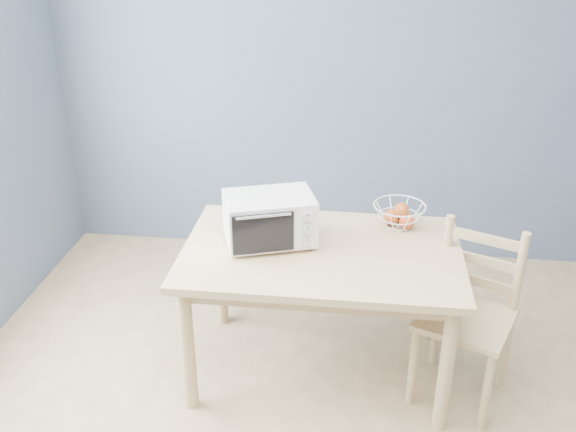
# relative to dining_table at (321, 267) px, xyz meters

# --- Properties ---
(room) EXTENTS (4.01, 4.51, 2.61)m
(room) POSITION_rel_dining_table_xyz_m (0.06, -0.86, 0.65)
(room) COLOR tan
(room) RESTS_ON ground
(dining_table) EXTENTS (1.40, 0.90, 0.75)m
(dining_table) POSITION_rel_dining_table_xyz_m (0.00, 0.00, 0.00)
(dining_table) COLOR tan
(dining_table) RESTS_ON ground
(toaster_oven) EXTENTS (0.51, 0.44, 0.26)m
(toaster_oven) POSITION_rel_dining_table_xyz_m (-0.29, 0.04, 0.24)
(toaster_oven) COLOR silver
(toaster_oven) RESTS_ON dining_table
(fruit_basket) EXTENTS (0.37, 0.37, 0.14)m
(fruit_basket) POSITION_rel_dining_table_xyz_m (0.39, 0.31, 0.17)
(fruit_basket) COLOR silver
(fruit_basket) RESTS_ON dining_table
(dining_chair) EXTENTS (0.56, 0.56, 0.92)m
(dining_chair) POSITION_rel_dining_table_xyz_m (0.74, -0.08, -0.20)
(dining_chair) COLOR tan
(dining_chair) RESTS_ON ground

